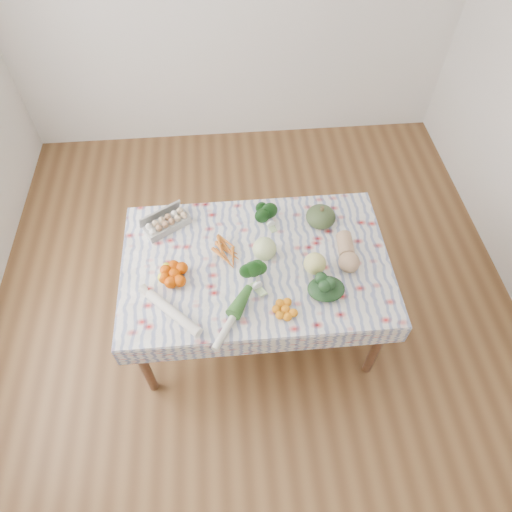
% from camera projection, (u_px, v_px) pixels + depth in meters
% --- Properties ---
extents(ground, '(4.50, 4.50, 0.00)m').
position_uv_depth(ground, '(256.00, 322.00, 3.43)').
color(ground, brown).
rests_on(ground, ground).
extents(dining_table, '(1.60, 1.00, 0.75)m').
position_uv_depth(dining_table, '(256.00, 269.00, 2.89)').
color(dining_table, brown).
rests_on(dining_table, ground).
extents(tablecloth, '(1.66, 1.06, 0.01)m').
position_uv_depth(tablecloth, '(256.00, 262.00, 2.82)').
color(tablecloth, white).
rests_on(tablecloth, dining_table).
extents(egg_carton, '(0.32, 0.26, 0.08)m').
position_uv_depth(egg_carton, '(167.00, 224.00, 2.95)').
color(egg_carton, '#A2A29D').
rests_on(egg_carton, tablecloth).
extents(carrot_bunch, '(0.25, 0.24, 0.04)m').
position_uv_depth(carrot_bunch, '(229.00, 251.00, 2.85)').
color(carrot_bunch, orange).
rests_on(carrot_bunch, tablecloth).
extents(kale_bunch, '(0.18, 0.16, 0.13)m').
position_uv_depth(kale_bunch, '(268.00, 216.00, 2.96)').
color(kale_bunch, '#103610').
rests_on(kale_bunch, tablecloth).
extents(kabocha_squash, '(0.22, 0.22, 0.13)m').
position_uv_depth(kabocha_squash, '(321.00, 217.00, 2.96)').
color(kabocha_squash, '#3E512C').
rests_on(kabocha_squash, tablecloth).
extents(cabbage, '(0.18, 0.18, 0.15)m').
position_uv_depth(cabbage, '(265.00, 249.00, 2.79)').
color(cabbage, '#BFD089').
rests_on(cabbage, tablecloth).
extents(butternut_squash, '(0.14, 0.29, 0.13)m').
position_uv_depth(butternut_squash, '(347.00, 252.00, 2.79)').
color(butternut_squash, tan).
rests_on(butternut_squash, tablecloth).
extents(orange_cluster, '(0.26, 0.26, 0.08)m').
position_uv_depth(orange_cluster, '(174.00, 274.00, 2.72)').
color(orange_cluster, '#D34800').
rests_on(orange_cluster, tablecloth).
extents(broccoli, '(0.20, 0.20, 0.11)m').
position_uv_depth(broccoli, '(253.00, 278.00, 2.68)').
color(broccoli, '#144212').
rests_on(broccoli, tablecloth).
extents(mandarin_cluster, '(0.22, 0.22, 0.05)m').
position_uv_depth(mandarin_cluster, '(285.00, 309.00, 2.59)').
color(mandarin_cluster, orange).
rests_on(mandarin_cluster, tablecloth).
extents(grapefruit, '(0.14, 0.14, 0.14)m').
position_uv_depth(grapefruit, '(315.00, 264.00, 2.73)').
color(grapefruit, '#DEDB78').
rests_on(grapefruit, tablecloth).
extents(spinach_bag, '(0.24, 0.21, 0.10)m').
position_uv_depth(spinach_bag, '(326.00, 289.00, 2.64)').
color(spinach_bag, black).
rests_on(spinach_bag, tablecloth).
extents(daikon, '(0.34, 0.34, 0.06)m').
position_uv_depth(daikon, '(173.00, 313.00, 2.57)').
color(daikon, white).
rests_on(daikon, tablecloth).
extents(leek, '(0.25, 0.38, 0.05)m').
position_uv_depth(leek, '(232.00, 319.00, 2.55)').
color(leek, silver).
rests_on(leek, tablecloth).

